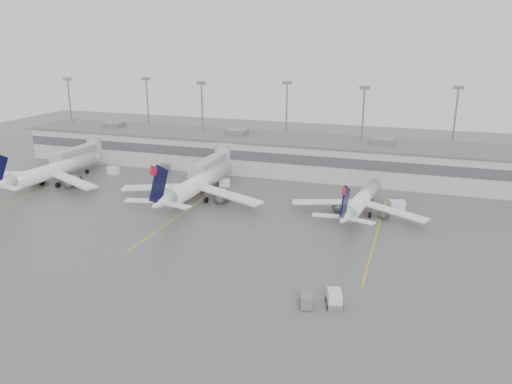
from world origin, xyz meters
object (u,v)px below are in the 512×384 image
(jet_far_left, at_px, (50,171))
(jet_mid_left, at_px, (196,184))
(baggage_tug, at_px, (334,300))
(jet_mid_right, at_px, (361,201))

(jet_far_left, relative_size, jet_mid_left, 0.97)
(baggage_tug, bearing_deg, jet_far_left, 138.92)
(jet_far_left, relative_size, baggage_tug, 9.77)
(jet_mid_left, height_order, baggage_tug, jet_mid_left)
(jet_far_left, xyz_separation_m, jet_mid_left, (34.44, 0.56, 0.10))
(baggage_tug, bearing_deg, jet_mid_left, 119.80)
(jet_far_left, bearing_deg, jet_mid_right, 6.10)
(jet_mid_right, bearing_deg, baggage_tug, -81.34)
(jet_far_left, distance_m, jet_mid_right, 66.23)
(jet_far_left, xyz_separation_m, jet_mid_right, (66.19, 2.32, -0.51))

